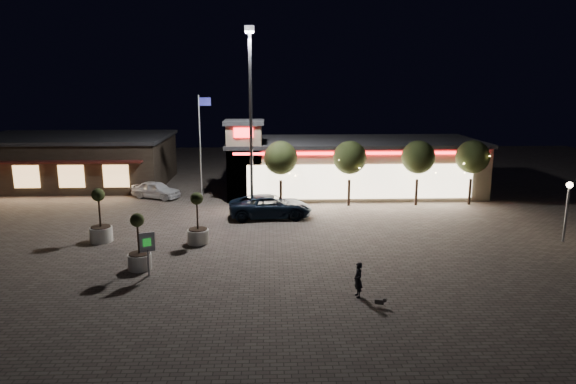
{
  "coord_description": "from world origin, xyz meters",
  "views": [
    {
      "loc": [
        3.19,
        -25.54,
        9.04
      ],
      "look_at": [
        4.34,
        6.0,
        2.15
      ],
      "focal_mm": 32.0,
      "sensor_mm": 36.0,
      "label": 1
    }
  ],
  "objects_px": {
    "planter_left": "(101,225)",
    "valet_sign": "(147,246)",
    "pedestrian": "(358,280)",
    "white_sedan": "(156,190)",
    "pickup_truck": "(271,206)",
    "planter_mid": "(139,252)"
  },
  "relations": [
    {
      "from": "pedestrian",
      "to": "white_sedan",
      "type": "bearing_deg",
      "value": -156.77
    },
    {
      "from": "pickup_truck",
      "to": "pedestrian",
      "type": "distance_m",
      "value": 13.62
    },
    {
      "from": "pickup_truck",
      "to": "pedestrian",
      "type": "relative_size",
      "value": 3.64
    },
    {
      "from": "planter_left",
      "to": "valet_sign",
      "type": "xyz_separation_m",
      "value": [
        3.93,
        -5.47,
        0.53
      ]
    },
    {
      "from": "valet_sign",
      "to": "pickup_truck",
      "type": "bearing_deg",
      "value": 61.02
    },
    {
      "from": "pickup_truck",
      "to": "planter_left",
      "type": "xyz_separation_m",
      "value": [
        -9.7,
        -4.94,
        0.19
      ]
    },
    {
      "from": "pickup_truck",
      "to": "planter_left",
      "type": "relative_size",
      "value": 1.78
    },
    {
      "from": "white_sedan",
      "to": "planter_left",
      "type": "height_order",
      "value": "planter_left"
    },
    {
      "from": "pickup_truck",
      "to": "pedestrian",
      "type": "bearing_deg",
      "value": -168.42
    },
    {
      "from": "pickup_truck",
      "to": "white_sedan",
      "type": "xyz_separation_m",
      "value": [
        -8.94,
        6.1,
        -0.1
      ]
    },
    {
      "from": "pedestrian",
      "to": "planter_left",
      "type": "xyz_separation_m",
      "value": [
        -13.38,
        8.17,
        0.2
      ]
    },
    {
      "from": "pickup_truck",
      "to": "pedestrian",
      "type": "xyz_separation_m",
      "value": [
        3.68,
        -13.12,
        -0.01
      ]
    },
    {
      "from": "pedestrian",
      "to": "planter_mid",
      "type": "distance_m",
      "value": 10.74
    },
    {
      "from": "pedestrian",
      "to": "planter_left",
      "type": "distance_m",
      "value": 15.68
    },
    {
      "from": "planter_left",
      "to": "valet_sign",
      "type": "height_order",
      "value": "planter_left"
    },
    {
      "from": "white_sedan",
      "to": "pedestrian",
      "type": "bearing_deg",
      "value": -122.13
    },
    {
      "from": "pickup_truck",
      "to": "planter_mid",
      "type": "distance_m",
      "value": 11.44
    },
    {
      "from": "white_sedan",
      "to": "planter_left",
      "type": "bearing_deg",
      "value": -159.35
    },
    {
      "from": "planter_mid",
      "to": "valet_sign",
      "type": "relative_size",
      "value": 1.32
    },
    {
      "from": "valet_sign",
      "to": "planter_mid",
      "type": "bearing_deg",
      "value": 124.27
    },
    {
      "from": "pickup_truck",
      "to": "planter_left",
      "type": "bearing_deg",
      "value": 112.92
    },
    {
      "from": "planter_mid",
      "to": "pickup_truck",
      "type": "bearing_deg",
      "value": 55.85
    }
  ]
}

